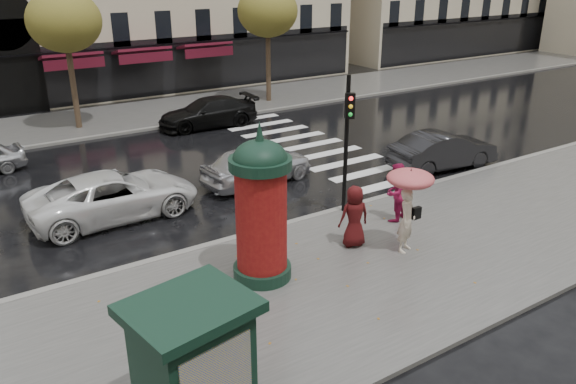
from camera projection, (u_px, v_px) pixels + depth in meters
ground at (329, 272)px, 14.91m from camera, size 160.00×160.00×0.00m
near_sidewalk at (340, 279)px, 14.50m from camera, size 90.00×7.00×0.12m
far_sidewalk at (114, 118)px, 29.67m from camera, size 90.00×6.00×0.12m
near_kerb at (270, 229)px, 17.22m from camera, size 90.00×0.25×0.14m
far_kerb at (132, 131)px, 27.34m from camera, size 90.00×0.25×0.14m
zebra_crossing at (308, 146)px, 25.40m from camera, size 3.60×11.75×0.01m
tree_far_left at (64, 21)px, 25.97m from camera, size 3.40×3.40×6.64m
tree_far_right at (268, 12)px, 31.51m from camera, size 3.40×3.40×6.64m
woman_umbrella at (409, 197)px, 15.22m from camera, size 1.28×1.28×2.46m
woman_red at (396, 192)px, 17.37m from camera, size 1.08×0.95×1.87m
man_burgundy at (354, 216)px, 15.79m from camera, size 0.99×0.77×1.80m
morris_column at (261, 206)px, 13.77m from camera, size 1.53×1.53×4.12m
traffic_light at (347, 132)px, 17.32m from camera, size 0.33×0.44×4.43m
newsstand at (193, 362)px, 9.48m from camera, size 2.25×1.99×2.40m
car_silver at (257, 164)px, 20.78m from camera, size 4.50×2.27×1.47m
car_darkgrey at (443, 150)px, 22.34m from camera, size 4.64×2.05×1.48m
car_white at (114, 195)px, 17.96m from camera, size 5.44×2.62×1.49m
car_black at (208, 113)px, 28.14m from camera, size 5.10×2.30×1.45m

